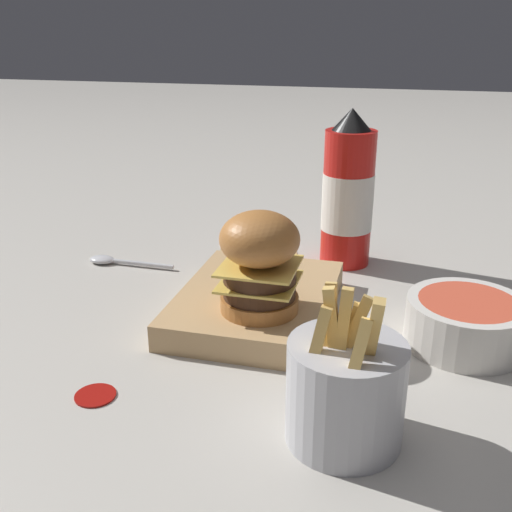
{
  "coord_description": "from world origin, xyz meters",
  "views": [
    {
      "loc": [
        0.69,
        0.2,
        0.36
      ],
      "look_at": [
        0.0,
        0.02,
        0.08
      ],
      "focal_mm": 42.0,
      "sensor_mm": 36.0,
      "label": 1
    }
  ],
  "objects_px": {
    "serving_board": "(256,304)",
    "side_bowl": "(466,322)",
    "spoon": "(113,261)",
    "burger": "(260,261)",
    "ketchup_bottle": "(348,195)",
    "fries_basket": "(345,390)"
  },
  "relations": [
    {
      "from": "burger",
      "to": "side_bowl",
      "type": "xyz_separation_m",
      "value": [
        -0.04,
        0.24,
        -0.07
      ]
    },
    {
      "from": "ketchup_bottle",
      "to": "fries_basket",
      "type": "xyz_separation_m",
      "value": [
        0.44,
        0.05,
        -0.06
      ]
    },
    {
      "from": "fries_basket",
      "to": "ketchup_bottle",
      "type": "bearing_deg",
      "value": -173.38
    },
    {
      "from": "serving_board",
      "to": "burger",
      "type": "xyz_separation_m",
      "value": [
        0.05,
        0.02,
        0.08
      ]
    },
    {
      "from": "serving_board",
      "to": "spoon",
      "type": "distance_m",
      "value": 0.29
    },
    {
      "from": "serving_board",
      "to": "side_bowl",
      "type": "height_order",
      "value": "side_bowl"
    },
    {
      "from": "serving_board",
      "to": "side_bowl",
      "type": "distance_m",
      "value": 0.26
    },
    {
      "from": "ketchup_bottle",
      "to": "spoon",
      "type": "relative_size",
      "value": 1.7
    },
    {
      "from": "ketchup_bottle",
      "to": "serving_board",
      "type": "bearing_deg",
      "value": -22.24
    },
    {
      "from": "burger",
      "to": "ketchup_bottle",
      "type": "relative_size",
      "value": 0.51
    },
    {
      "from": "serving_board",
      "to": "spoon",
      "type": "height_order",
      "value": "serving_board"
    },
    {
      "from": "burger",
      "to": "ketchup_bottle",
      "type": "bearing_deg",
      "value": 164.81
    },
    {
      "from": "burger",
      "to": "spoon",
      "type": "distance_m",
      "value": 0.34
    },
    {
      "from": "ketchup_bottle",
      "to": "spoon",
      "type": "height_order",
      "value": "ketchup_bottle"
    },
    {
      "from": "burger",
      "to": "side_bowl",
      "type": "relative_size",
      "value": 0.88
    },
    {
      "from": "fries_basket",
      "to": "spoon",
      "type": "distance_m",
      "value": 0.53
    },
    {
      "from": "spoon",
      "to": "side_bowl",
      "type": "bearing_deg",
      "value": 166.87
    },
    {
      "from": "ketchup_bottle",
      "to": "fries_basket",
      "type": "distance_m",
      "value": 0.45
    },
    {
      "from": "serving_board",
      "to": "ketchup_bottle",
      "type": "distance_m",
      "value": 0.25
    },
    {
      "from": "serving_board",
      "to": "spoon",
      "type": "bearing_deg",
      "value": -113.63
    },
    {
      "from": "burger",
      "to": "side_bowl",
      "type": "height_order",
      "value": "burger"
    },
    {
      "from": "ketchup_bottle",
      "to": "side_bowl",
      "type": "bearing_deg",
      "value": 36.5
    }
  ]
}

